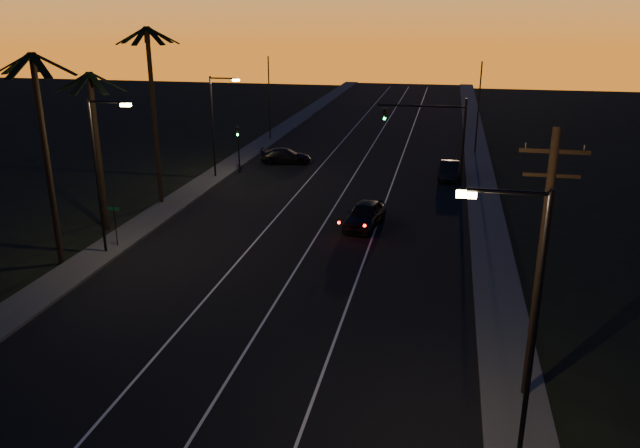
% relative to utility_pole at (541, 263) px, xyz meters
% --- Properties ---
extents(road, '(20.00, 170.00, 0.01)m').
position_rel_utility_pole_xyz_m(road, '(-11.60, 20.00, -5.31)').
color(road, black).
rests_on(road, ground).
extents(sidewalk_left, '(2.40, 170.00, 0.16)m').
position_rel_utility_pole_xyz_m(sidewalk_left, '(-22.80, 20.00, -5.24)').
color(sidewalk_left, '#323230').
rests_on(sidewalk_left, ground).
extents(sidewalk_right, '(2.40, 170.00, 0.16)m').
position_rel_utility_pole_xyz_m(sidewalk_right, '(-0.40, 20.00, -5.24)').
color(sidewalk_right, '#323230').
rests_on(sidewalk_right, ground).
extents(lane_stripe_left, '(0.12, 160.00, 0.01)m').
position_rel_utility_pole_xyz_m(lane_stripe_left, '(-14.60, 20.00, -5.30)').
color(lane_stripe_left, silver).
rests_on(lane_stripe_left, road).
extents(lane_stripe_mid, '(0.12, 160.00, 0.01)m').
position_rel_utility_pole_xyz_m(lane_stripe_mid, '(-11.10, 20.00, -5.30)').
color(lane_stripe_mid, silver).
rests_on(lane_stripe_mid, road).
extents(lane_stripe_right, '(0.12, 160.00, 0.01)m').
position_rel_utility_pole_xyz_m(lane_stripe_right, '(-7.60, 20.00, -5.30)').
color(lane_stripe_right, silver).
rests_on(lane_stripe_right, road).
extents(palm_near, '(4.25, 4.16, 11.53)m').
position_rel_utility_pole_xyz_m(palm_near, '(-24.20, 8.00, 1.76)').
color(palm_near, black).
rests_on(palm_near, ground).
extents(palm_mid, '(4.25, 4.16, 10.03)m').
position_rel_utility_pole_xyz_m(palm_mid, '(-24.80, 14.00, 0.94)').
color(palm_mid, black).
rests_on(palm_mid, ground).
extents(palm_far, '(4.25, 4.16, 12.53)m').
position_rel_utility_pole_xyz_m(palm_far, '(-23.80, 20.00, 2.30)').
color(palm_far, black).
rests_on(palm_far, ground).
extents(streetlight_left_near, '(2.55, 0.26, 9.00)m').
position_rel_utility_pole_xyz_m(streetlight_left_near, '(-22.30, 10.00, 0.01)').
color(streetlight_left_near, black).
rests_on(streetlight_left_near, ground).
extents(streetlight_left_far, '(2.55, 0.26, 8.50)m').
position_rel_utility_pole_xyz_m(streetlight_left_far, '(-22.29, 28.00, -0.25)').
color(streetlight_left_far, black).
rests_on(streetlight_left_far, ground).
extents(streetlight_right_near, '(2.55, 0.26, 9.00)m').
position_rel_utility_pole_xyz_m(streetlight_right_near, '(-0.90, -4.00, 0.01)').
color(streetlight_right_near, black).
rests_on(streetlight_right_near, ground).
extents(street_sign, '(0.70, 0.06, 2.60)m').
position_rel_utility_pole_xyz_m(street_sign, '(-22.40, 11.00, -3.66)').
color(street_sign, black).
rests_on(street_sign, ground).
extents(utility_pole, '(2.20, 0.28, 10.00)m').
position_rel_utility_pole_xyz_m(utility_pole, '(0.00, 0.00, 0.00)').
color(utility_pole, black).
rests_on(utility_pole, ground).
extents(signal_mast, '(7.10, 0.41, 7.00)m').
position_rel_utility_pole_xyz_m(signal_mast, '(-4.46, 29.99, -0.53)').
color(signal_mast, black).
rests_on(signal_mast, ground).
extents(signal_post, '(0.28, 0.37, 4.20)m').
position_rel_utility_pole_xyz_m(signal_post, '(-21.10, 29.98, -2.42)').
color(signal_post, black).
rests_on(signal_post, ground).
extents(far_pole_left, '(0.14, 0.14, 9.00)m').
position_rel_utility_pole_xyz_m(far_pole_left, '(-22.60, 45.00, -0.82)').
color(far_pole_left, black).
rests_on(far_pole_left, ground).
extents(far_pole_right, '(0.14, 0.14, 9.00)m').
position_rel_utility_pole_xyz_m(far_pole_right, '(-0.60, 42.00, -0.82)').
color(far_pole_right, black).
rests_on(far_pole_right, ground).
extents(lead_car, '(2.69, 5.64, 1.66)m').
position_rel_utility_pole_xyz_m(lead_car, '(-8.36, 17.83, -4.47)').
color(lead_car, black).
rests_on(lead_car, road).
extents(right_car, '(1.83, 4.54, 1.47)m').
position_rel_utility_pole_xyz_m(right_car, '(-3.05, 31.59, -4.57)').
color(right_car, black).
rests_on(right_car, road).
extents(cross_car, '(5.00, 2.82, 1.37)m').
position_rel_utility_pole_xyz_m(cross_car, '(-18.07, 34.43, -4.62)').
color(cross_car, black).
rests_on(cross_car, road).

